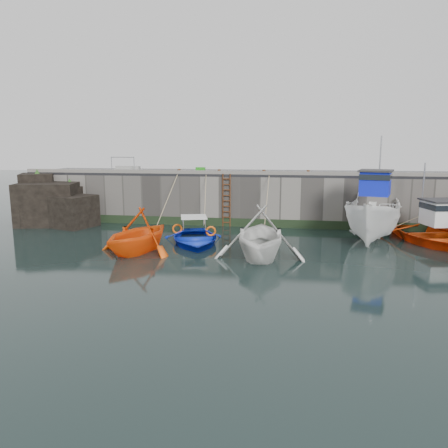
% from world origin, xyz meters
% --- Properties ---
extents(ground, '(120.00, 120.00, 0.00)m').
position_xyz_m(ground, '(0.00, 0.00, 0.00)').
color(ground, black).
rests_on(ground, ground).
extents(quay_back, '(30.00, 5.00, 3.00)m').
position_xyz_m(quay_back, '(0.00, 12.50, 1.50)').
color(quay_back, slate).
rests_on(quay_back, ground).
extents(road_back, '(30.00, 5.00, 0.16)m').
position_xyz_m(road_back, '(0.00, 12.50, 3.08)').
color(road_back, black).
rests_on(road_back, quay_back).
extents(kerb_back, '(30.00, 0.30, 0.20)m').
position_xyz_m(kerb_back, '(0.00, 10.15, 3.26)').
color(kerb_back, slate).
rests_on(kerb_back, road_back).
extents(algae_back, '(30.00, 0.08, 0.50)m').
position_xyz_m(algae_back, '(0.00, 9.96, 0.25)').
color(algae_back, black).
rests_on(algae_back, ground).
extents(rock_outcrop, '(5.85, 4.24, 3.41)m').
position_xyz_m(rock_outcrop, '(-12.92, 9.11, 1.26)').
color(rock_outcrop, black).
rests_on(rock_outcrop, ground).
extents(ladder, '(0.51, 0.08, 3.20)m').
position_xyz_m(ladder, '(-2.00, 9.91, 1.59)').
color(ladder, '#3F1E0F').
rests_on(ladder, ground).
extents(boat_near_white, '(4.92, 5.35, 2.36)m').
position_xyz_m(boat_near_white, '(-5.13, 3.09, 0.00)').
color(boat_near_white, '#FF560D').
rests_on(boat_near_white, ground).
extents(boat_near_white_rope, '(0.04, 5.12, 3.10)m').
position_xyz_m(boat_near_white_rope, '(-5.13, 7.80, 0.00)').
color(boat_near_white_rope, tan).
rests_on(boat_near_white_rope, ground).
extents(boat_near_blue, '(4.52, 5.46, 0.98)m').
position_xyz_m(boat_near_blue, '(-2.93, 5.23, 0.00)').
color(boat_near_blue, '#0C28C1').
rests_on(boat_near_blue, ground).
extents(boat_near_blue_rope, '(0.04, 3.45, 3.10)m').
position_xyz_m(boat_near_blue_rope, '(-2.93, 8.87, 0.00)').
color(boat_near_blue_rope, tan).
rests_on(boat_near_blue_rope, ground).
extents(boat_near_blacktrim, '(4.55, 5.19, 2.62)m').
position_xyz_m(boat_near_blacktrim, '(0.56, 3.01, 0.00)').
color(boat_near_blacktrim, white).
rests_on(boat_near_blacktrim, ground).
extents(boat_near_blacktrim_rope, '(0.04, 5.19, 3.10)m').
position_xyz_m(boat_near_blacktrim_rope, '(0.56, 7.76, 0.00)').
color(boat_near_blacktrim_rope, tan).
rests_on(boat_near_blacktrim_rope, ground).
extents(boat_far_white, '(4.47, 7.54, 5.74)m').
position_xyz_m(boat_far_white, '(6.20, 7.62, 1.15)').
color(boat_far_white, white).
rests_on(boat_far_white, ground).
extents(boat_far_orange, '(5.93, 7.29, 4.33)m').
position_xyz_m(boat_far_orange, '(9.07, 7.36, 0.42)').
color(boat_far_orange, '#FF490D').
rests_on(boat_far_orange, ground).
extents(fish_crate, '(0.60, 0.38, 0.27)m').
position_xyz_m(fish_crate, '(-4.11, 12.40, 3.30)').
color(fish_crate, '#25981B').
rests_on(fish_crate, road_back).
extents(railing, '(1.60, 1.05, 1.00)m').
position_xyz_m(railing, '(-8.75, 11.25, 3.36)').
color(railing, '#A5A8AD').
rests_on(railing, road_back).
extents(bollard_a, '(0.18, 0.18, 0.28)m').
position_xyz_m(bollard_a, '(-5.00, 10.25, 3.30)').
color(bollard_a, '#3F1E0F').
rests_on(bollard_a, road_back).
extents(bollard_b, '(0.18, 0.18, 0.28)m').
position_xyz_m(bollard_b, '(-2.50, 10.25, 3.30)').
color(bollard_b, '#3F1E0F').
rests_on(bollard_b, road_back).
extents(bollard_c, '(0.18, 0.18, 0.28)m').
position_xyz_m(bollard_c, '(0.20, 10.25, 3.30)').
color(bollard_c, '#3F1E0F').
rests_on(bollard_c, road_back).
extents(bollard_d, '(0.18, 0.18, 0.28)m').
position_xyz_m(bollard_d, '(2.80, 10.25, 3.30)').
color(bollard_d, '#3F1E0F').
rests_on(bollard_d, road_back).
extents(bollard_e, '(0.18, 0.18, 0.28)m').
position_xyz_m(bollard_e, '(6.00, 10.25, 3.30)').
color(bollard_e, '#3F1E0F').
rests_on(bollard_e, road_back).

